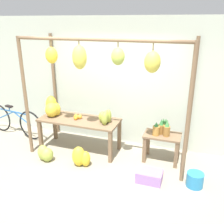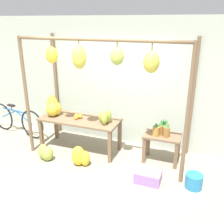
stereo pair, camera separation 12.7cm
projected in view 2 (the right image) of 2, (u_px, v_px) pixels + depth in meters
ground_plane at (90, 175)px, 4.62m from camera, size 20.00×20.00×0.00m
shop_wall_back at (119, 83)px, 5.53m from camera, size 8.00×0.08×2.80m
stall_awning at (103, 73)px, 4.51m from camera, size 3.25×1.24×2.43m
display_table_main at (80, 123)px, 5.37m from camera, size 1.72×0.69×0.72m
display_table_side at (162, 142)px, 4.95m from camera, size 0.72×0.46×0.58m
banana_pile_on_table at (54, 107)px, 5.50m from camera, size 0.44×0.50×0.44m
orange_pile at (77, 117)px, 5.33m from camera, size 0.18×0.17×0.10m
pineapple_cluster at (163, 128)px, 4.88m from camera, size 0.33×0.33×0.34m
banana_pile_ground_left at (45, 153)px, 5.10m from camera, size 0.42×0.32×0.33m
banana_pile_ground_right at (80, 157)px, 4.89m from camera, size 0.39×0.30×0.41m
fruit_crate_white at (148, 177)px, 4.41m from camera, size 0.45×0.31×0.20m
blue_bucket at (194, 181)px, 4.25m from camera, size 0.29×0.29×0.25m
parked_bicycle at (17, 120)px, 6.20m from camera, size 1.75×0.30×0.75m
papaya_pile at (105, 117)px, 5.06m from camera, size 0.32×0.33×0.29m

